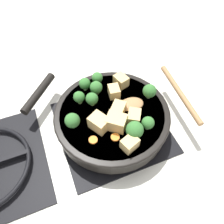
{
  "coord_description": "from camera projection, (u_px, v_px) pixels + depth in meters",
  "views": [
    {
      "loc": [
        -0.33,
        0.13,
        0.56
      ],
      "look_at": [
        0.0,
        0.0,
        0.08
      ],
      "focal_mm": 35.0,
      "sensor_mm": 36.0,
      "label": 1
    }
  ],
  "objects": [
    {
      "name": "tofu_cube_near_handle",
      "position": [
        118.0,
        109.0,
        0.58
      ],
      "size": [
        0.05,
        0.05,
        0.03
      ],
      "primitive_type": "cube",
      "rotation": [
        0.0,
        0.0,
        5.56
      ],
      "color": "#DBB770",
      "rests_on": "skillet_pan"
    },
    {
      "name": "wooden_spoon",
      "position": [
        160.0,
        98.0,
        0.62
      ],
      "size": [
        0.23,
        0.2,
        0.02
      ],
      "color": "#A87A4C",
      "rests_on": "skillet_pan"
    },
    {
      "name": "tofu_cube_mid_small",
      "position": [
        131.0,
        143.0,
        0.52
      ],
      "size": [
        0.04,
        0.05,
        0.03
      ],
      "primitive_type": "cube",
      "rotation": [
        0.0,
        0.0,
        1.92
      ],
      "color": "#DBB770",
      "rests_on": "skillet_pan"
    },
    {
      "name": "tofu_cube_center_large",
      "position": [
        114.0,
        91.0,
        0.63
      ],
      "size": [
        0.04,
        0.04,
        0.03
      ],
      "primitive_type": "cube",
      "rotation": [
        0.0,
        0.0,
        2.99
      ],
      "color": "#DBB770",
      "rests_on": "skillet_pan"
    },
    {
      "name": "tofu_cube_back_piece",
      "position": [
        116.0,
        122.0,
        0.56
      ],
      "size": [
        0.06,
        0.06,
        0.04
      ],
      "primitive_type": "cube",
      "rotation": [
        0.0,
        0.0,
        4.02
      ],
      "color": "#DBB770",
      "rests_on": "skillet_pan"
    },
    {
      "name": "carrot_slice_near_center",
      "position": [
        93.0,
        140.0,
        0.54
      ],
      "size": [
        0.02,
        0.02,
        0.01
      ],
      "primitive_type": "cylinder",
      "color": "orange",
      "rests_on": "skillet_pan"
    },
    {
      "name": "broccoli_floret_south_cluster",
      "position": [
        135.0,
        130.0,
        0.53
      ],
      "size": [
        0.04,
        0.04,
        0.05
      ],
      "color": "#709956",
      "rests_on": "skillet_pan"
    },
    {
      "name": "carrot_slice_orange_thin",
      "position": [
        115.0,
        137.0,
        0.55
      ],
      "size": [
        0.02,
        0.02,
        0.01
      ],
      "primitive_type": "cylinder",
      "color": "orange",
      "rests_on": "skillet_pan"
    },
    {
      "name": "tofu_cube_east_chunk",
      "position": [
        121.0,
        81.0,
        0.65
      ],
      "size": [
        0.05,
        0.04,
        0.03
      ],
      "primitive_type": "cube",
      "rotation": [
        0.0,
        0.0,
        0.28
      ],
      "color": "#DBB770",
      "rests_on": "skillet_pan"
    },
    {
      "name": "skillet_pan",
      "position": [
        111.0,
        116.0,
        0.62
      ],
      "size": [
        0.39,
        0.4,
        0.05
      ],
      "color": "black",
      "rests_on": "front_burner_grate"
    },
    {
      "name": "tofu_cube_front_piece",
      "position": [
        134.0,
        117.0,
        0.57
      ],
      "size": [
        0.05,
        0.05,
        0.03
      ],
      "primitive_type": "cube",
      "rotation": [
        0.0,
        0.0,
        2.57
      ],
      "color": "#DBB770",
      "rests_on": "skillet_pan"
    },
    {
      "name": "broccoli_floret_mid_floret",
      "position": [
        79.0,
        97.0,
        0.6
      ],
      "size": [
        0.03,
        0.03,
        0.04
      ],
      "color": "#709956",
      "rests_on": "skillet_pan"
    },
    {
      "name": "ground_plane",
      "position": [
        112.0,
        127.0,
        0.66
      ],
      "size": [
        2.4,
        2.4,
        0.0
      ],
      "primitive_type": "plane",
      "color": "silver"
    },
    {
      "name": "broccoli_floret_tall_stem",
      "position": [
        96.0,
        88.0,
        0.62
      ],
      "size": [
        0.04,
        0.04,
        0.04
      ],
      "color": "#709956",
      "rests_on": "skillet_pan"
    },
    {
      "name": "broccoli_floret_west_rim",
      "position": [
        72.0,
        121.0,
        0.55
      ],
      "size": [
        0.04,
        0.04,
        0.05
      ],
      "color": "#709956",
      "rests_on": "skillet_pan"
    },
    {
      "name": "broccoli_floret_near_spoon",
      "position": [
        85.0,
        84.0,
        0.63
      ],
      "size": [
        0.03,
        0.03,
        0.04
      ],
      "color": "#709956",
      "rests_on": "skillet_pan"
    },
    {
      "name": "broccoli_floret_small_inner",
      "position": [
        149.0,
        91.0,
        0.61
      ],
      "size": [
        0.04,
        0.04,
        0.05
      ],
      "color": "#709956",
      "rests_on": "skillet_pan"
    },
    {
      "name": "broccoli_floret_north_edge",
      "position": [
        92.0,
        99.0,
        0.6
      ],
      "size": [
        0.03,
        0.03,
        0.04
      ],
      "color": "#709956",
      "rests_on": "skillet_pan"
    },
    {
      "name": "front_burner_grate",
      "position": [
        112.0,
        125.0,
        0.65
      ],
      "size": [
        0.31,
        0.31,
        0.03
      ],
      "color": "black",
      "rests_on": "ground_plane"
    },
    {
      "name": "broccoli_floret_east_rim",
      "position": [
        96.0,
        78.0,
        0.65
      ],
      "size": [
        0.03,
        0.03,
        0.04
      ],
      "color": "#709956",
      "rests_on": "skillet_pan"
    },
    {
      "name": "broccoli_floret_center_top",
      "position": [
        148.0,
        123.0,
        0.55
      ],
      "size": [
        0.03,
        0.03,
        0.04
      ],
      "color": "#709956",
      "rests_on": "skillet_pan"
    },
    {
      "name": "tofu_cube_west_chunk",
      "position": [
        99.0,
        123.0,
        0.56
      ],
      "size": [
        0.06,
        0.06,
        0.04
      ],
      "primitive_type": "cube",
      "rotation": [
        0.0,
        0.0,
        0.51
      ],
      "color": "#DBB770",
      "rests_on": "skillet_pan"
    }
  ]
}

